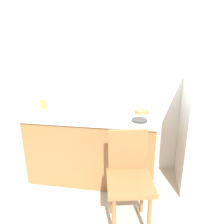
% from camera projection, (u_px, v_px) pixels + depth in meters
% --- Properties ---
extents(ground_plane, '(8.00, 8.00, 0.00)m').
position_uv_depth(ground_plane, '(105.00, 216.00, 2.05)').
color(ground_plane, '#BCB2A3').
extents(back_wall, '(4.80, 0.10, 2.51)m').
position_uv_depth(back_wall, '(119.00, 75.00, 2.59)').
color(back_wall, silver).
rests_on(back_wall, ground_plane).
extents(cabinet_base, '(1.49, 0.60, 0.80)m').
position_uv_depth(cabinet_base, '(93.00, 147.00, 2.57)').
color(cabinet_base, olive).
rests_on(cabinet_base, ground_plane).
extents(countertop, '(1.53, 0.64, 0.04)m').
position_uv_depth(countertop, '(92.00, 115.00, 2.44)').
color(countertop, '#B7B7BC').
rests_on(countertop, cabinet_base).
extents(faucet, '(0.02, 0.02, 0.23)m').
position_uv_depth(faucet, '(95.00, 99.00, 2.64)').
color(faucet, '#B7B7BC').
rests_on(faucet, countertop).
extents(refrigerator, '(0.55, 0.56, 1.28)m').
position_uv_depth(refrigerator, '(207.00, 136.00, 2.32)').
color(refrigerator, silver).
rests_on(refrigerator, ground_plane).
extents(chair, '(0.48, 0.48, 0.89)m').
position_uv_depth(chair, '(129.00, 175.00, 1.86)').
color(chair, olive).
rests_on(chair, ground_plane).
extents(dish_tray, '(0.28, 0.20, 0.05)m').
position_uv_depth(dish_tray, '(77.00, 113.00, 2.39)').
color(dish_tray, white).
rests_on(dish_tray, countertop).
extents(terracotta_bowl, '(0.16, 0.16, 0.04)m').
position_uv_depth(terracotta_bowl, '(141.00, 112.00, 2.44)').
color(terracotta_bowl, '#C67042').
rests_on(terracotta_bowl, countertop).
extents(hotplate, '(0.17, 0.17, 0.02)m').
position_uv_depth(hotplate, '(140.00, 120.00, 2.20)').
color(hotplate, '#2D2D2D').
rests_on(hotplate, countertop).
extents(cup_white, '(0.07, 0.07, 0.09)m').
position_uv_depth(cup_white, '(56.00, 110.00, 2.41)').
color(cup_white, white).
rests_on(cup_white, countertop).
extents(cup_yellow, '(0.07, 0.07, 0.11)m').
position_uv_depth(cup_yellow, '(43.00, 104.00, 2.63)').
color(cup_yellow, yellow).
rests_on(cup_yellow, countertop).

